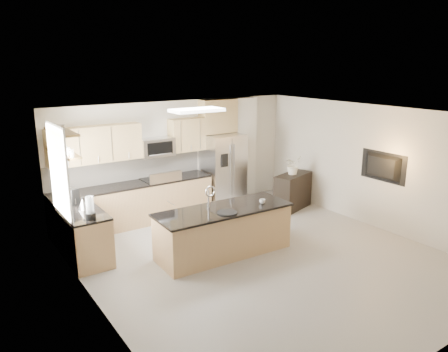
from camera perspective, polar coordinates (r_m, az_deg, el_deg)
floor at (r=8.09m, az=5.10°, el=-10.66°), size 6.50×6.50×0.00m
ceiling at (r=7.36m, az=5.57°, el=7.94°), size 6.00×6.50×0.02m
wall_back at (r=10.26m, az=-6.22°, el=2.51°), size 6.00×0.02×2.60m
wall_front at (r=5.66m, az=26.87°, el=-9.45°), size 6.00×0.02×2.60m
wall_left at (r=6.26m, az=-16.61°, el=-6.14°), size 0.02×6.50×2.60m
wall_right at (r=9.75m, az=19.13°, el=1.11°), size 0.02×6.50×2.60m
back_counter at (r=9.70m, az=-11.60°, el=-3.51°), size 3.55×0.66×1.44m
left_counter at (r=8.31m, az=-17.99°, el=-7.21°), size 0.66×1.50×0.92m
range at (r=9.93m, az=-8.25°, el=-2.92°), size 0.76×0.64×1.14m
upper_cabinets at (r=9.49m, az=-12.82°, el=4.45°), size 3.50×0.33×0.75m
microwave at (r=9.75m, az=-8.82°, el=3.76°), size 0.76×0.40×0.40m
refrigerator at (r=10.57m, az=-0.12°, el=0.68°), size 0.92×0.78×1.78m
partition_column at (r=11.09m, az=2.50°, el=3.51°), size 0.60×0.30×2.60m
window at (r=7.88m, az=-20.77°, el=0.47°), size 0.04×1.15×1.65m
shelf_lower at (r=7.94m, az=-20.25°, el=2.84°), size 0.30×1.20×0.04m
shelf_upper at (r=7.88m, az=-20.49°, el=5.47°), size 0.30×1.20×0.04m
ceiling_fixture at (r=8.44m, az=-3.57°, el=8.58°), size 1.00×0.50×0.06m
island at (r=8.09m, az=-0.05°, el=-7.19°), size 2.56×0.99×1.30m
credenza at (r=10.64m, az=8.96°, el=-1.99°), size 1.16×0.75×0.86m
cup at (r=8.22m, az=5.03°, el=-3.31°), size 0.14×0.14×0.09m
platter at (r=7.70m, az=0.41°, el=-4.79°), size 0.39×0.39×0.02m
blender at (r=7.55m, az=-17.08°, el=-4.23°), size 0.17×0.17×0.40m
kettle at (r=8.13m, az=-17.96°, el=-3.48°), size 0.18×0.18×0.23m
coffee_maker at (r=8.44m, az=-19.15°, el=-2.60°), size 0.22×0.24×0.31m
bowl at (r=8.09m, az=-20.92°, el=6.07°), size 0.38×0.38×0.08m
flower_vase at (r=10.44m, az=9.01°, el=2.09°), size 0.74×0.68×0.69m
television at (r=9.55m, az=19.77°, el=1.09°), size 0.14×1.08×0.62m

